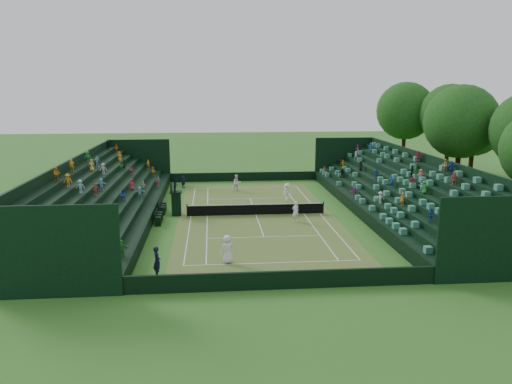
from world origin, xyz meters
TOP-DOWN VIEW (x-y plane):
  - ground at (0.00, 0.00)m, footprint 160.00×160.00m
  - court_surface at (0.00, 0.00)m, footprint 12.97×26.77m
  - perimeter_wall_north at (0.00, 15.88)m, footprint 17.17×0.20m
  - perimeter_wall_south at (0.00, -15.88)m, footprint 17.17×0.20m
  - perimeter_wall_east at (8.48, 0.00)m, footprint 0.20×31.77m
  - perimeter_wall_west at (-8.48, 0.00)m, footprint 0.20×31.77m
  - north_grandstand at (12.66, 0.00)m, footprint 6.60×32.00m
  - south_grandstand at (-12.66, 0.00)m, footprint 6.60×32.00m
  - tennis_net at (0.00, 0.00)m, footprint 11.67×0.10m
  - scoreboard_tower at (17.75, 16.00)m, footprint 2.00×1.00m
  - tree_row at (23.00, 10.67)m, footprint 12.00×36.15m
  - umpire_chair at (-6.72, 0.55)m, footprint 0.98×0.98m
  - courtside_chairs at (-7.94, -0.16)m, footprint 0.47×5.44m
  - player_near_west at (-2.80, -11.62)m, footprint 1.03×0.88m
  - player_near_east at (2.97, -2.40)m, footprint 0.73×0.61m
  - player_far_west at (-1.10, 10.03)m, footprint 1.03×0.91m
  - player_far_east at (3.48, 5.23)m, footprint 1.26×1.13m
  - line_judge_north at (-6.73, 12.35)m, footprint 0.59×0.70m
  - line_judge_south at (-6.87, -13.47)m, footprint 0.64×0.77m

SIDE VIEW (x-z plane):
  - ground at x=0.00m, z-range 0.00..0.00m
  - court_surface at x=0.00m, z-range 0.00..0.01m
  - courtside_chairs at x=-7.94m, z-range -0.12..0.89m
  - perimeter_wall_north at x=0.00m, z-range 0.00..1.00m
  - perimeter_wall_south at x=0.00m, z-range 0.00..1.00m
  - perimeter_wall_east at x=8.48m, z-range 0.00..1.00m
  - perimeter_wall_west at x=-8.48m, z-range 0.00..1.00m
  - tennis_net at x=0.00m, z-range 0.00..1.06m
  - line_judge_north at x=-6.73m, z-range 0.00..1.64m
  - player_far_east at x=3.48m, z-range 0.00..1.69m
  - player_near_east at x=2.97m, z-range 0.00..1.71m
  - player_far_west at x=-1.10m, z-range 0.00..1.76m
  - player_near_west at x=-2.80m, z-range 0.00..1.79m
  - line_judge_south at x=-6.87m, z-range 0.00..1.79m
  - umpire_chair at x=-6.72m, z-range -0.22..2.85m
  - north_grandstand at x=12.66m, z-range -0.90..4.00m
  - south_grandstand at x=-12.66m, z-range -0.90..4.00m
  - scoreboard_tower at x=17.75m, z-range 1.29..4.99m
  - tree_row at x=23.00m, z-range 1.39..12.75m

